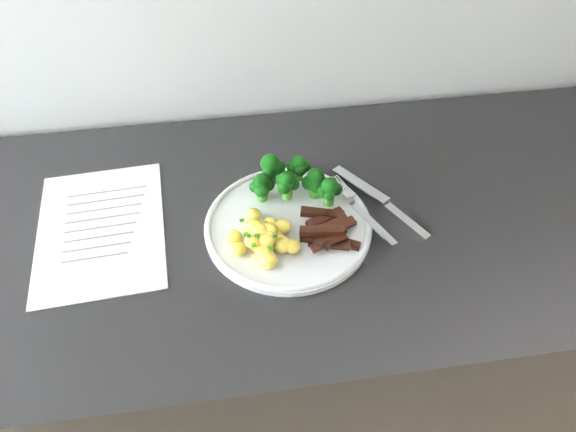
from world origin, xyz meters
TOP-DOWN VIEW (x-y plane):
  - counter at (0.11, 1.67)m, footprint 2.42×0.61m
  - recipe_paper at (-0.09, 1.70)m, footprint 0.22×0.30m
  - plate at (0.22, 1.66)m, footprint 0.28×0.28m
  - broccoli at (0.24, 1.72)m, footprint 0.16×0.10m
  - potatoes at (0.18, 1.62)m, footprint 0.12×0.13m
  - beef_strips at (0.28, 1.62)m, footprint 0.10×0.10m
  - fork at (0.35, 1.66)m, footprint 0.08×0.18m
  - knife at (0.40, 1.67)m, footprint 0.13×0.19m

SIDE VIEW (x-z plane):
  - counter at x=0.11m, z-range 0.00..0.91m
  - recipe_paper at x=-0.09m, z-range 0.91..0.91m
  - plate at x=0.22m, z-range 0.91..0.92m
  - knife at x=0.40m, z-range 0.91..0.93m
  - fork at x=0.35m, z-range 0.92..0.94m
  - beef_strips at x=0.28m, z-range 0.91..0.94m
  - potatoes at x=0.18m, z-range 0.91..0.96m
  - broccoli at x=0.24m, z-range 0.92..0.99m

